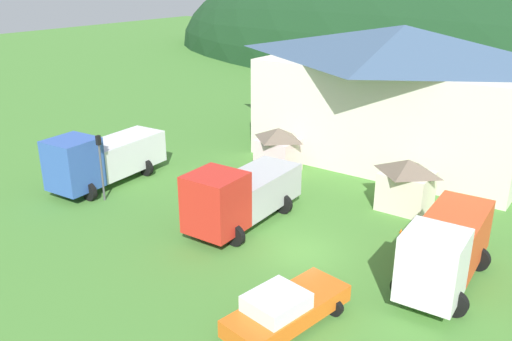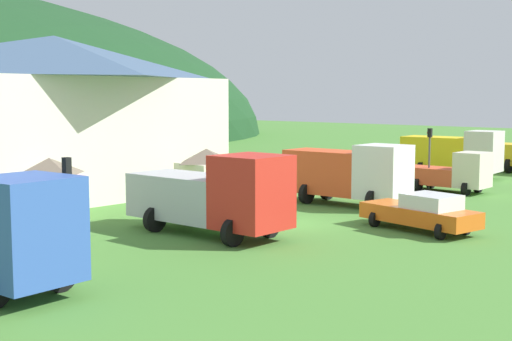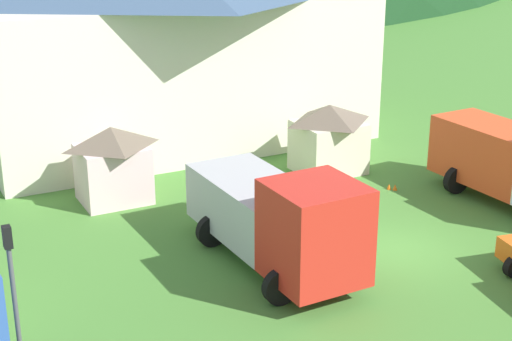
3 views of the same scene
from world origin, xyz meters
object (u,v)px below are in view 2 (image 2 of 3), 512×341
at_px(flatbed_truck_yellow, 454,153).
at_px(service_pickup_orange, 422,212).
at_px(crane_truck_red, 216,194).
at_px(light_truck_cream, 453,173).
at_px(depot_building, 56,114).
at_px(play_shed_pink, 50,189).
at_px(heavy_rig_white, 350,172).
at_px(traffic_cone_mid_row, 264,205).
at_px(play_shed_cream, 206,174).
at_px(traffic_light_west, 68,207).
at_px(traffic_light_east, 429,152).
at_px(traffic_cone_near_pickup, 259,205).

relative_size(flatbed_truck_yellow, service_pickup_orange, 1.26).
relative_size(crane_truck_red, light_truck_cream, 1.46).
relative_size(depot_building, flatbed_truck_yellow, 2.74).
bearing_deg(play_shed_pink, depot_building, 55.42).
distance_m(crane_truck_red, heavy_rig_white, 10.59).
bearing_deg(traffic_cone_mid_row, flatbed_truck_yellow, -4.96).
bearing_deg(traffic_cone_mid_row, play_shed_cream, 110.47).
relative_size(traffic_light_west, traffic_light_east, 1.03).
xyz_separation_m(play_shed_cream, traffic_cone_mid_row, (1.19, -3.19, -1.52)).
relative_size(play_shed_pink, light_truck_cream, 0.57).
relative_size(play_shed_cream, heavy_rig_white, 0.42).
bearing_deg(play_shed_pink, light_truck_cream, -22.82).
distance_m(traffic_light_east, traffic_cone_near_pickup, 12.19).
distance_m(depot_building, heavy_rig_white, 17.39).
distance_m(depot_building, light_truck_cream, 23.96).
distance_m(light_truck_cream, traffic_cone_near_pickup, 12.92).
relative_size(crane_truck_red, traffic_light_east, 1.98).
height_order(flatbed_truck_yellow, traffic_cone_near_pickup, flatbed_truck_yellow).
distance_m(play_shed_pink, service_pickup_orange, 16.94).
bearing_deg(play_shed_pink, heavy_rig_white, -29.19).
bearing_deg(flatbed_truck_yellow, light_truck_cream, -68.55).
xyz_separation_m(service_pickup_orange, traffic_light_east, (11.95, 6.13, 1.56)).
xyz_separation_m(play_shed_pink, crane_truck_red, (2.89, -8.02, 0.20)).
xyz_separation_m(depot_building, traffic_cone_mid_row, (5.28, -11.52, -4.79)).
distance_m(play_shed_cream, traffic_cone_mid_row, 3.73).
bearing_deg(light_truck_cream, crane_truck_red, -95.20).
height_order(depot_building, traffic_light_west, depot_building).
xyz_separation_m(play_shed_pink, flatbed_truck_yellow, (29.18, -5.71, 0.25)).
height_order(flatbed_truck_yellow, traffic_light_east, traffic_light_east).
bearing_deg(depot_building, service_pickup_orange, -78.23).
height_order(light_truck_cream, traffic_cone_mid_row, light_truck_cream).
bearing_deg(depot_building, traffic_cone_near_pickup, -65.73).
height_order(depot_building, flatbed_truck_yellow, depot_building).
height_order(light_truck_cream, flatbed_truck_yellow, flatbed_truck_yellow).
xyz_separation_m(play_shed_pink, service_pickup_orange, (9.59, -13.95, -0.71)).
relative_size(depot_building, crane_truck_red, 2.52).
bearing_deg(heavy_rig_white, traffic_light_west, -84.88).
bearing_deg(traffic_light_east, light_truck_cream, -73.76).
distance_m(play_shed_pink, heavy_rig_white, 15.42).
distance_m(traffic_light_west, traffic_cone_mid_row, 17.27).
xyz_separation_m(depot_building, flatbed_truck_yellow, (24.05, -13.15, -2.99)).
bearing_deg(depot_building, flatbed_truck_yellow, -28.67).
relative_size(light_truck_cream, traffic_light_east, 1.35).
relative_size(heavy_rig_white, traffic_cone_mid_row, 14.39).
xyz_separation_m(service_pickup_orange, traffic_cone_mid_row, (0.83, 9.87, -0.83)).
bearing_deg(light_truck_cream, heavy_rig_white, -102.98).
bearing_deg(heavy_rig_white, crane_truck_red, -89.88).
distance_m(play_shed_pink, traffic_cone_mid_row, 11.29).
bearing_deg(light_truck_cream, service_pickup_orange, -70.67).
relative_size(play_shed_cream, crane_truck_red, 0.39).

